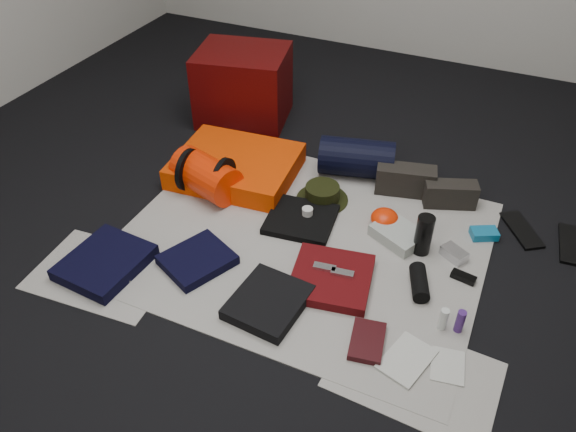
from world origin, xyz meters
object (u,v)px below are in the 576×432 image
at_px(red_cabinet, 243,86).
at_px(stuff_sack, 206,176).
at_px(compact_camera, 454,254).
at_px(paperback_book, 367,341).
at_px(water_bottle, 424,235).
at_px(sleeping_pad, 236,166).
at_px(navy_duffel, 357,158).

xyz_separation_m(red_cabinet, stuff_sack, (0.19, -0.76, -0.11)).
bearing_deg(red_cabinet, compact_camera, -39.73).
height_order(red_cabinet, paperback_book, red_cabinet).
xyz_separation_m(compact_camera, paperback_book, (-0.20, -0.61, -0.01)).
bearing_deg(water_bottle, red_cabinet, 149.60).
distance_m(sleeping_pad, paperback_book, 1.24).
height_order(navy_duffel, paperback_book, navy_duffel).
distance_m(navy_duffel, compact_camera, 0.75).
bearing_deg(paperback_book, stuff_sack, 140.94).
bearing_deg(stuff_sack, red_cabinet, 103.81).
relative_size(stuff_sack, water_bottle, 1.76).
distance_m(sleeping_pad, stuff_sack, 0.21).
xyz_separation_m(sleeping_pad, water_bottle, (1.03, -0.18, 0.04)).
distance_m(navy_duffel, water_bottle, 0.65).
height_order(water_bottle, paperback_book, water_bottle).
distance_m(red_cabinet, sleeping_pad, 0.64).
xyz_separation_m(red_cabinet, navy_duffel, (0.82, -0.30, -0.11)).
relative_size(sleeping_pad, water_bottle, 3.17).
bearing_deg(compact_camera, navy_duffel, 174.88).
bearing_deg(water_bottle, paperback_book, -95.66).
bearing_deg(paperback_book, navy_duffel, 101.43).
xyz_separation_m(sleeping_pad, stuff_sack, (-0.06, -0.19, 0.04)).
xyz_separation_m(water_bottle, paperback_book, (-0.06, -0.59, -0.08)).
bearing_deg(stuff_sack, sleeping_pad, 72.62).
height_order(red_cabinet, sleeping_pad, red_cabinet).
relative_size(red_cabinet, stuff_sack, 1.51).
bearing_deg(navy_duffel, stuff_sack, -157.63).
bearing_deg(stuff_sack, compact_camera, 1.27).
height_order(red_cabinet, water_bottle, red_cabinet).
distance_m(red_cabinet, water_bottle, 1.49).
height_order(sleeping_pad, water_bottle, water_bottle).
bearing_deg(sleeping_pad, water_bottle, -10.15).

